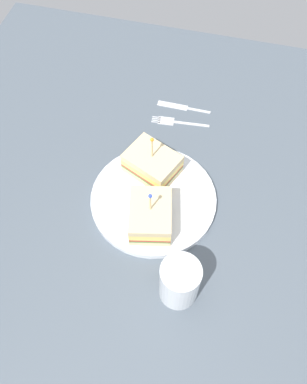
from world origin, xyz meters
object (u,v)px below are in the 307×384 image
plate (154,199)px  drink_glass (179,283)px  sandwich_half_back (150,216)px  fork (174,122)px  knife (181,107)px  sandwich_half_front (152,164)px

plate → drink_glass: drink_glass is taller
sandwich_half_back → drink_glass: size_ratio=1.12×
sandwich_half_back → fork: size_ratio=0.85×
sandwich_half_back → fork: sandwich_half_back is taller
knife → plate: bearing=179.9°
sandwich_half_front → knife: size_ratio=0.98×
knife → fork: bearing=172.3°
knife → sandwich_half_front: bearing=174.7°
sandwich_half_front → sandwich_half_back: 11.79cm
sandwich_half_front → fork: bearing=-4.5°
drink_glass → knife: (42.44, 8.57, -4.31)cm
knife → sandwich_half_back: bearing=-178.6°
plate → sandwich_half_front: sandwich_half_front is taller
sandwich_half_front → drink_glass: 25.03cm
plate → drink_glass: (-16.73, -8.62, 3.79)cm
plate → knife: size_ratio=1.99×
sandwich_half_back → drink_glass: bearing=-145.2°
drink_glass → knife: size_ratio=0.80×
plate → knife: bearing=-0.1°
sandwich_half_front → knife: 20.11cm
fork → knife: bearing=-7.7°
sandwich_half_back → knife: 31.42cm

